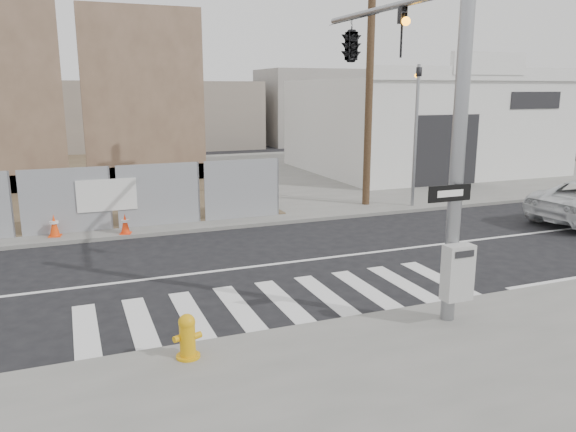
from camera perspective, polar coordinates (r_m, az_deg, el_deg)
name	(u,v)px	position (r m, az deg, el deg)	size (l,w,h in m)	color
ground	(248,267)	(14.39, -4.10, -5.24)	(100.00, 100.00, 0.00)	black
sidewalk_far	(160,182)	(27.72, -12.90, 3.35)	(50.00, 20.00, 0.12)	slate
signal_pole	(381,73)	(12.83, 9.47, 14.13)	(0.96, 5.87, 7.00)	gray
far_signal_pole	(417,116)	(21.42, 12.93, 9.89)	(0.16, 0.20, 5.60)	gray
concrete_wall_right	(145,112)	(27.40, -14.33, 10.16)	(5.50, 1.30, 8.00)	brown
auto_shop	(420,125)	(31.74, 13.31, 8.99)	(12.00, 10.20, 5.95)	silver
utility_pole_right	(370,68)	(21.38, 8.32, 14.69)	(1.60, 0.28, 10.00)	#503A25
fire_hydrant	(187,336)	(9.52, -10.19, -11.93)	(0.52, 0.52, 0.76)	#D5980B
traffic_cone_c	(54,226)	(18.19, -22.66, -0.91)	(0.40, 0.40, 0.67)	#F2420C
traffic_cone_d	(125,224)	(17.81, -16.21, -0.78)	(0.40, 0.40, 0.62)	#FF380D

